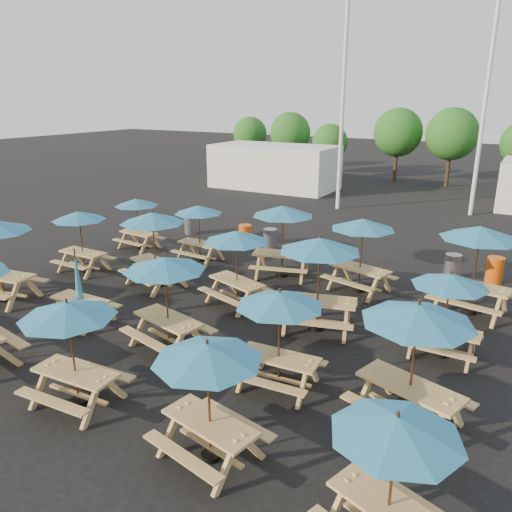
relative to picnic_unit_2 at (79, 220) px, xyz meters
The scene contains 31 objects.
ground 6.32m from the picnic_unit_2, ahead, with size 120.00×120.00×0.00m, color black.
picnic_unit_2 is the anchor object (origin of this frame).
picnic_unit_3 3.04m from the picnic_unit_2, 93.86° to the left, with size 1.86×1.86×2.06m.
picnic_unit_5 4.44m from the picnic_unit_2, 43.03° to the right, with size 1.66×1.45×2.10m.
picnic_unit_6 3.13m from the picnic_unit_2, ahead, with size 2.54×2.54×2.45m.
picnic_unit_7 4.10m from the picnic_unit_2, 46.17° to the left, with size 1.87×1.87×2.12m.
picnic_unit_8 8.26m from the picnic_unit_2, 43.01° to the right, with size 1.93×1.93×2.21m.
picnic_unit_9 6.77m from the picnic_unit_2, 25.28° to the right, with size 2.33×2.33×2.35m.
picnic_unit_10 6.18m from the picnic_unit_2, ahead, with size 2.36×2.36×2.27m.
picnic_unit_11 6.91m from the picnic_unit_2, 25.65° to the left, with size 2.52×2.52×2.47m.
picnic_unit_12 10.81m from the picnic_unit_2, 31.36° to the right, with size 2.12×2.12×2.18m.
picnic_unit_13 9.75m from the picnic_unit_2, 18.70° to the right, with size 1.90×1.90×2.17m.
picnic_unit_14 8.86m from the picnic_unit_2, ahead, with size 2.56×2.56×2.52m.
picnic_unit_15 9.43m from the picnic_unit_2, 18.30° to the left, with size 2.39×2.39×2.37m.
picnic_unit_16 13.62m from the picnic_unit_2, 25.56° to the right, with size 2.19×2.19×2.09m.
picnic_unit_17 12.27m from the picnic_unit_2, 14.22° to the right, with size 2.52×2.52×2.44m.
picnic_unit_18 11.98m from the picnic_unit_2, ahead, with size 1.73×1.73×2.08m.
picnic_unit_19 12.56m from the picnic_unit_2, 13.40° to the left, with size 2.44×2.44×2.56m.
waste_bin_0 6.05m from the picnic_unit_2, 87.89° to the left, with size 0.54×0.54×0.86m, color gray.
waste_bin_1 6.57m from the picnic_unit_2, 59.40° to the left, with size 0.54×0.54×0.86m, color #D74D0C.
waste_bin_2 7.19m from the picnic_unit_2, 50.88° to the left, with size 0.54×0.54×0.86m, color gray.
waste_bin_3 12.67m from the picnic_unit_2, 26.16° to the left, with size 0.54×0.54×0.86m, color gray.
waste_bin_4 13.95m from the picnic_unit_2, 25.16° to the left, with size 0.54×0.54×0.86m, color #D74D0C.
mast_0 15.17m from the picnic_unit_2, 73.91° to the left, with size 0.20×0.20×12.00m, color silver.
mast_1 19.62m from the picnic_unit_2, 56.65° to the left, with size 0.20×0.20×12.00m, color silver.
event_tent_0 18.13m from the picnic_unit_2, 96.19° to the left, with size 8.00×4.00×2.80m, color silver.
tree_0 26.53m from the picnic_unit_2, 107.62° to the left, with size 2.80×2.80×4.24m.
tree_1 24.24m from the picnic_unit_2, 98.79° to the left, with size 3.11×3.11×4.72m.
tree_2 23.69m from the picnic_unit_2, 90.83° to the left, with size 2.59×2.59×3.93m.
tree_3 25.16m from the picnic_unit_2, 80.16° to the left, with size 3.36×3.36×5.09m.
tree_4 25.60m from the picnic_unit_2, 71.88° to the left, with size 3.41×3.41×5.17m.
Camera 1 is at (7.32, -11.37, 5.87)m, focal length 35.00 mm.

